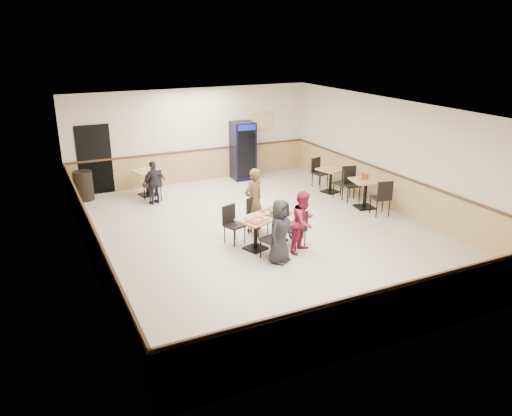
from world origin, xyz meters
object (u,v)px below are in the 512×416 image
side_table_far (331,177)px  diner_woman_left (280,231)px  trash_bin (84,186)px  lone_diner (154,183)px  back_table (147,179)px  pepsi_cooler (243,151)px  main_table (266,225)px  side_table_near (365,189)px  diner_man_opposite (254,200)px  diner_woman_right (304,222)px

side_table_far → diner_woman_left: bearing=-135.5°
trash_bin → lone_diner: bearing=-34.6°
back_table → pepsi_cooler: size_ratio=0.45×
pepsi_cooler → side_table_far: bearing=-51.6°
side_table_far → back_table: (-5.11, 2.14, 0.02)m
main_table → side_table_near: side_table_near is taller
diner_woman_left → main_table: bearing=50.5°
main_table → back_table: 5.09m
diner_man_opposite → side_table_far: 3.89m
lone_diner → side_table_far: size_ratio=1.46×
diner_woman_right → diner_man_opposite: size_ratio=0.88×
diner_woman_left → trash_bin: diner_woman_left is taller
diner_woman_right → pepsi_cooler: 6.03m
lone_diner → side_table_near: lone_diner is taller
lone_diner → pepsi_cooler: pepsi_cooler is taller
trash_bin → back_table: bearing=-11.2°
diner_woman_left → diner_man_opposite: 1.87m
side_table_near → pepsi_cooler: bearing=114.0°
lone_diner → side_table_far: bearing=148.5°
diner_woman_left → lone_diner: bearing=74.6°
lone_diner → pepsi_cooler: (3.33, 1.26, 0.33)m
side_table_far → main_table: bearing=-142.7°
diner_woman_right → side_table_near: size_ratio=1.58×
main_table → side_table_near: (3.63, 1.10, 0.05)m
main_table → pepsi_cooler: size_ratio=0.79×
back_table → trash_bin: bearing=168.8°
diner_woman_left → back_table: bearing=72.3°
main_table → side_table_near: 3.80m
main_table → lone_diner: (-1.54, 3.98, 0.14)m
diner_woman_left → side_table_near: size_ratio=1.58×
diner_woman_left → diner_woman_right: size_ratio=1.00×
diner_man_opposite → trash_bin: diner_man_opposite is taller
back_table → lone_diner: bearing=-90.0°
side_table_far → diner_man_opposite: bearing=-152.4°
diner_woman_right → side_table_far: 4.50m
main_table → back_table: (-1.54, 4.85, 0.03)m
main_table → diner_man_opposite: bearing=62.1°
side_table_far → pepsi_cooler: bearing=125.2°
diner_woman_right → lone_diner: diner_woman_right is taller
diner_woman_left → back_table: (-1.41, 5.78, -0.19)m
diner_woman_left → lone_diner: 5.10m
diner_woman_right → trash_bin: (-3.91, 5.86, -0.27)m
main_table → lone_diner: lone_diner is taller
diner_woman_left → diner_man_opposite: (0.26, 1.85, 0.09)m
main_table → trash_bin: 6.17m
main_table → back_table: back_table is taller
diner_man_opposite → back_table: diner_man_opposite is taller
diner_woman_right → lone_diner: 5.11m
diner_woman_right → pepsi_cooler: size_ratio=0.74×
diner_woman_left → diner_woman_right: diner_woman_right is taller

